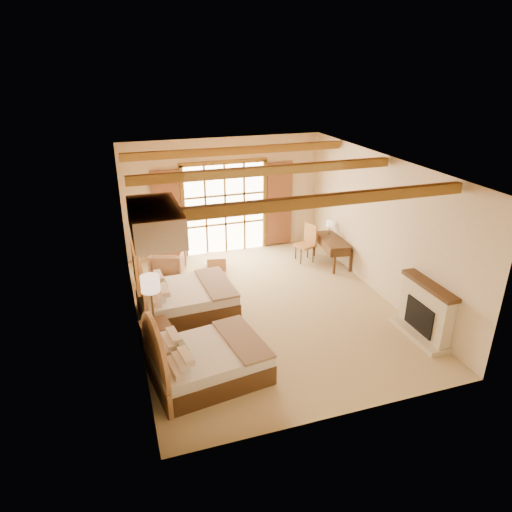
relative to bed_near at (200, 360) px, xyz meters
name	(u,v)px	position (x,y,z in m)	size (l,w,h in m)	color
floor	(266,308)	(1.86, 1.94, -0.38)	(7.00, 7.00, 0.00)	#CCB685
wall_back	(224,196)	(1.86, 5.44, 1.22)	(5.50, 5.50, 0.00)	beige
wall_left	(131,257)	(-0.89, 1.94, 1.22)	(7.00, 7.00, 0.00)	beige
wall_right	(381,227)	(4.61, 1.94, 1.22)	(7.00, 7.00, 0.00)	beige
ceiling	(267,164)	(1.86, 1.94, 2.82)	(7.00, 7.00, 0.00)	#B76B3B
ceiling_beams	(267,170)	(1.86, 1.94, 2.70)	(5.39, 4.60, 0.18)	olive
french_doors	(225,209)	(1.86, 5.38, 0.87)	(3.95, 0.08, 2.60)	white
fireplace	(425,313)	(4.46, -0.06, 0.13)	(0.46, 1.40, 1.16)	beige
painting	(135,265)	(-0.85, 1.19, 1.37)	(0.06, 0.95, 0.75)	gold
canopy_valance	(155,221)	(-0.54, -0.06, 2.57)	(0.70, 1.40, 0.45)	beige
bed_near	(200,360)	(0.00, 0.00, 0.00)	(2.09, 1.69, 1.25)	#4E3319
bed_far	(180,298)	(0.02, 2.27, 0.02)	(2.05, 1.59, 1.30)	#4E3319
nightstand	(157,339)	(-0.63, 0.97, -0.06)	(0.53, 0.53, 0.63)	#4E3319
floor_lamp	(151,289)	(-0.64, 0.95, 0.99)	(0.34, 0.34, 1.61)	#3B3018
armchair	(168,264)	(0.04, 4.15, -0.01)	(0.79, 0.81, 0.74)	#9D7153
ottoman	(216,261)	(1.32, 4.35, -0.20)	(0.48, 0.48, 0.35)	#BA7D52
desk	(332,250)	(4.33, 3.66, 0.00)	(0.74, 1.38, 0.71)	#4E3319
desk_chair	(305,250)	(3.73, 4.04, -0.06)	(0.58, 0.57, 1.02)	#AF7134
desk_lamp	(330,224)	(4.42, 4.06, 0.60)	(0.18, 0.18, 0.35)	#3B3018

